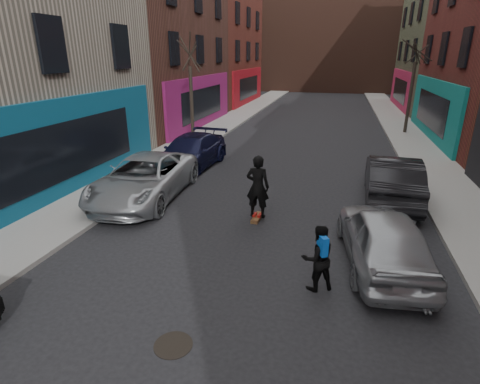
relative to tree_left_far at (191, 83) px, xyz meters
The scene contains 13 objects.
sidewalk_left 12.45m from the tree_left_far, 90.24° to the left, with size 2.50×84.00×0.13m, color gray.
sidewalk_right 17.61m from the tree_left_far, 43.95° to the left, with size 2.50×84.00×0.13m, color gray.
building_far 38.67m from the tree_left_far, 80.73° to the left, with size 40.00×10.00×14.00m, color #47281E.
tree_left_far is the anchor object (origin of this frame).
tree_right_far 13.78m from the tree_left_far, 25.82° to the left, with size 2.00×2.00×6.80m, color black, non-canonical shape.
parked_left_far 9.32m from the tree_left_far, 79.69° to the right, with size 2.53×5.49×1.52m, color #969A9F.
parked_left_end 5.76m from the tree_left_far, 69.86° to the right, with size 2.07×5.09×1.48m, color black.
parked_right_far 15.08m from the tree_left_far, 50.71° to the right, with size 1.74×4.33×1.48m, color #96999E.
parked_right_end 12.42m from the tree_left_far, 33.57° to the right, with size 1.69×4.85×1.60m, color black.
skateboard 11.75m from the tree_left_far, 58.47° to the right, with size 0.22×0.80×0.10m, color brown.
skateboarder 11.49m from the tree_left_far, 58.47° to the right, with size 0.72×0.47×1.98m, color black.
pedestrian 15.38m from the tree_left_far, 58.45° to the right, with size 0.92×0.85×1.52m.
manhole 16.67m from the tree_left_far, 70.00° to the right, with size 0.70×0.70×0.01m, color black.
Camera 1 is at (1.89, -2.21, 4.91)m, focal length 28.00 mm.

